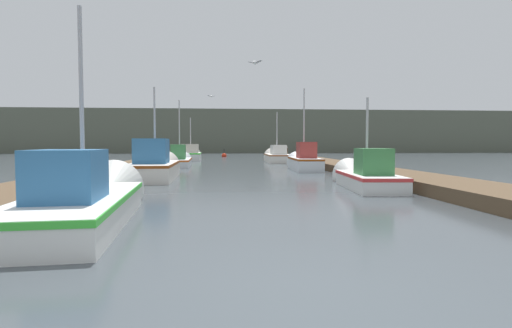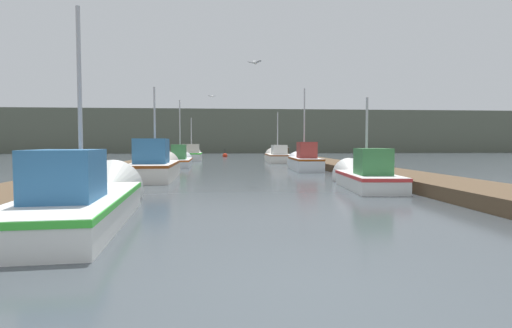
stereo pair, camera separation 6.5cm
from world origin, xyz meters
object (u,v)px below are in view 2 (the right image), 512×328
object	(u,v)px
fishing_boat_0	(87,198)
fishing_boat_2	(156,166)
mooring_piling_1	(287,153)
seagull_1	(255,63)
fishing_boat_1	(364,176)
seagull_lead	(212,96)
fishing_boat_3	(304,161)
mooring_piling_0	(374,165)
fishing_boat_5	(277,156)
channel_buoy	(225,156)
fishing_boat_6	(192,155)
fishing_boat_4	(181,160)

from	to	relation	value
fishing_boat_0	fishing_boat_2	xyz separation A→B (m)	(-0.20, 9.23, 0.12)
mooring_piling_1	seagull_1	size ratio (longest dim) A/B	2.23
fishing_boat_1	seagull_lead	world-z (taller)	seagull_lead
seagull_1	seagull_lead	bearing A→B (deg)	-47.15
fishing_boat_3	mooring_piling_1	xyz separation A→B (m)	(1.30, 14.10, 0.08)
fishing_boat_0	mooring_piling_0	distance (m)	10.79
fishing_boat_2	fishing_boat_5	xyz separation A→B (m)	(7.21, 14.63, -0.06)
fishing_boat_2	fishing_boat_3	world-z (taller)	fishing_boat_3
mooring_piling_1	fishing_boat_3	bearing A→B (deg)	-95.25
fishing_boat_0	fishing_boat_1	world-z (taller)	fishing_boat_0
fishing_boat_1	channel_buoy	xyz separation A→B (m)	(-4.66, 31.26, -0.23)
fishing_boat_2	seagull_1	bearing A→B (deg)	-31.96
fishing_boat_2	fishing_boat_6	size ratio (longest dim) A/B	1.28
mooring_piling_0	mooring_piling_1	size ratio (longest dim) A/B	1.13
mooring_piling_1	seagull_lead	bearing A→B (deg)	-129.87
mooring_piling_0	fishing_boat_4	bearing A→B (deg)	125.38
channel_buoy	seagull_1	size ratio (longest dim) A/B	2.00
fishing_boat_2	fishing_boat_1	bearing A→B (deg)	-29.89
fishing_boat_2	fishing_boat_5	world-z (taller)	fishing_boat_5
fishing_boat_4	mooring_piling_0	distance (m)	14.95
fishing_boat_1	seagull_1	xyz separation A→B (m)	(-3.60, 1.75, 4.12)
fishing_boat_0	fishing_boat_3	bearing A→B (deg)	58.35
fishing_boat_2	fishing_boat_3	xyz separation A→B (m)	(7.46, 5.09, -0.02)
mooring_piling_0	seagull_lead	distance (m)	15.79
channel_buoy	seagull_lead	size ratio (longest dim) A/B	1.89
fishing_boat_0	mooring_piling_0	bearing A→B (deg)	33.59
fishing_boat_4	seagull_lead	size ratio (longest dim) A/B	10.93
fishing_boat_6	fishing_boat_5	bearing A→B (deg)	-31.49
fishing_boat_3	channel_buoy	xyz separation A→B (m)	(-4.44, 22.01, -0.35)
fishing_boat_0	seagull_1	size ratio (longest dim) A/B	11.59
fishing_boat_6	mooring_piling_0	xyz separation A→B (m)	(8.65, -21.31, 0.18)
fishing_boat_6	mooring_piling_0	distance (m)	23.00
fishing_boat_2	mooring_piling_1	bearing A→B (deg)	64.00
fishing_boat_3	mooring_piling_1	distance (m)	14.16
fishing_boat_0	fishing_boat_5	size ratio (longest dim) A/B	1.00
fishing_boat_1	fishing_boat_4	distance (m)	15.80
seagull_lead	fishing_boat_6	bearing A→B (deg)	-98.99
fishing_boat_6	channel_buoy	size ratio (longest dim) A/B	4.30
fishing_boat_2	fishing_boat_4	world-z (taller)	fishing_boat_4
mooring_piling_0	mooring_piling_1	distance (m)	21.73
fishing_boat_5	mooring_piling_1	distance (m)	4.82
fishing_boat_0	fishing_boat_4	bearing A→B (deg)	85.81
fishing_boat_1	mooring_piling_1	distance (m)	23.37
fishing_boat_1	fishing_boat_6	world-z (taller)	fishing_boat_6
fishing_boat_2	fishing_boat_6	distance (m)	18.78
fishing_boat_3	fishing_boat_2	bearing A→B (deg)	-143.33
fishing_boat_1	fishing_boat_6	bearing A→B (deg)	113.11
fishing_boat_5	seagull_lead	bearing A→B (deg)	-145.10
mooring_piling_0	seagull_1	bearing A→B (deg)	178.37
channel_buoy	seagull_1	world-z (taller)	seagull_1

